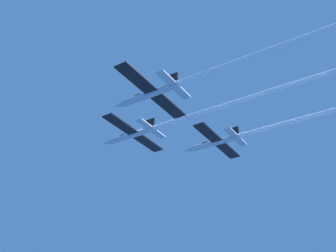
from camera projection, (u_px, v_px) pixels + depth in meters
jet_lead at (197, 115)px, 70.45m from camera, size 16.80×51.04×2.78m
jet_left_wing at (262, 54)px, 54.16m from camera, size 16.80×60.40×2.78m
jet_right_wing at (308, 118)px, 71.23m from camera, size 16.80×60.25×2.78m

